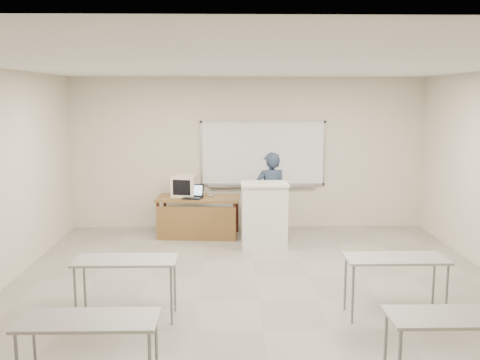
{
  "coord_description": "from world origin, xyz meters",
  "views": [
    {
      "loc": [
        -0.39,
        -6.58,
        2.62
      ],
      "look_at": [
        -0.2,
        2.2,
        1.24
      ],
      "focal_mm": 40.0,
      "sensor_mm": 36.0,
      "label": 1
    }
  ],
  "objects_px": {
    "podium": "(264,215)",
    "laptop": "(193,195)",
    "crt_monitor": "(185,185)",
    "instructor_desk": "(198,208)",
    "keyboard": "(256,183)",
    "whiteboard": "(263,154)",
    "presenter": "(271,195)",
    "mouse": "(211,195)"
  },
  "relations": [
    {
      "from": "instructor_desk",
      "to": "crt_monitor",
      "type": "bearing_deg",
      "value": 141.06
    },
    {
      "from": "crt_monitor",
      "to": "presenter",
      "type": "relative_size",
      "value": 0.3
    },
    {
      "from": "mouse",
      "to": "presenter",
      "type": "relative_size",
      "value": 0.06
    },
    {
      "from": "instructor_desk",
      "to": "keyboard",
      "type": "height_order",
      "value": "keyboard"
    },
    {
      "from": "presenter",
      "to": "whiteboard",
      "type": "bearing_deg",
      "value": -93.07
    },
    {
      "from": "podium",
      "to": "presenter",
      "type": "bearing_deg",
      "value": 74.54
    },
    {
      "from": "keyboard",
      "to": "presenter",
      "type": "xyz_separation_m",
      "value": [
        0.31,
        0.74,
        -0.35
      ]
    },
    {
      "from": "podium",
      "to": "crt_monitor",
      "type": "height_order",
      "value": "crt_monitor"
    },
    {
      "from": "crt_monitor",
      "to": "laptop",
      "type": "xyz_separation_m",
      "value": [
        0.15,
        -0.25,
        -0.14
      ]
    },
    {
      "from": "crt_monitor",
      "to": "mouse",
      "type": "relative_size",
      "value": 5.13
    },
    {
      "from": "instructor_desk",
      "to": "laptop",
      "type": "xyz_separation_m",
      "value": [
        -0.1,
        -0.01,
        0.25
      ]
    },
    {
      "from": "instructor_desk",
      "to": "keyboard",
      "type": "relative_size",
      "value": 3.62
    },
    {
      "from": "crt_monitor",
      "to": "laptop",
      "type": "distance_m",
      "value": 0.32
    },
    {
      "from": "laptop",
      "to": "mouse",
      "type": "xyz_separation_m",
      "value": [
        0.33,
        0.17,
        -0.04
      ]
    },
    {
      "from": "instructor_desk",
      "to": "mouse",
      "type": "height_order",
      "value": "mouse"
    },
    {
      "from": "crt_monitor",
      "to": "keyboard",
      "type": "height_order",
      "value": "keyboard"
    },
    {
      "from": "whiteboard",
      "to": "laptop",
      "type": "height_order",
      "value": "whiteboard"
    },
    {
      "from": "keyboard",
      "to": "mouse",
      "type": "bearing_deg",
      "value": 147.77
    },
    {
      "from": "presenter",
      "to": "laptop",
      "type": "bearing_deg",
      "value": -11.58
    },
    {
      "from": "mouse",
      "to": "presenter",
      "type": "distance_m",
      "value": 1.14
    },
    {
      "from": "keyboard",
      "to": "laptop",
      "type": "bearing_deg",
      "value": 163.01
    },
    {
      "from": "instructor_desk",
      "to": "crt_monitor",
      "type": "height_order",
      "value": "crt_monitor"
    },
    {
      "from": "presenter",
      "to": "instructor_desk",
      "type": "bearing_deg",
      "value": -12.25
    },
    {
      "from": "podium",
      "to": "keyboard",
      "type": "relative_size",
      "value": 2.7
    },
    {
      "from": "instructor_desk",
      "to": "presenter",
      "type": "height_order",
      "value": "presenter"
    },
    {
      "from": "whiteboard",
      "to": "crt_monitor",
      "type": "bearing_deg",
      "value": -160.17
    },
    {
      "from": "whiteboard",
      "to": "keyboard",
      "type": "bearing_deg",
      "value": -97.77
    },
    {
      "from": "mouse",
      "to": "presenter",
      "type": "xyz_separation_m",
      "value": [
        1.12,
        -0.23,
        0.04
      ]
    },
    {
      "from": "whiteboard",
      "to": "podium",
      "type": "bearing_deg",
      "value": -92.6
    },
    {
      "from": "laptop",
      "to": "instructor_desk",
      "type": "bearing_deg",
      "value": 22.53
    },
    {
      "from": "whiteboard",
      "to": "podium",
      "type": "xyz_separation_m",
      "value": [
        -0.07,
        -1.47,
        -0.91
      ]
    },
    {
      "from": "keyboard",
      "to": "instructor_desk",
      "type": "bearing_deg",
      "value": 160.09
    },
    {
      "from": "whiteboard",
      "to": "crt_monitor",
      "type": "height_order",
      "value": "whiteboard"
    },
    {
      "from": "podium",
      "to": "crt_monitor",
      "type": "bearing_deg",
      "value": 146.29
    },
    {
      "from": "instructor_desk",
      "to": "presenter",
      "type": "relative_size",
      "value": 0.95
    },
    {
      "from": "laptop",
      "to": "mouse",
      "type": "distance_m",
      "value": 0.38
    },
    {
      "from": "instructor_desk",
      "to": "keyboard",
      "type": "xyz_separation_m",
      "value": [
        1.04,
        -0.81,
        0.6
      ]
    },
    {
      "from": "crt_monitor",
      "to": "keyboard",
      "type": "distance_m",
      "value": 1.67
    },
    {
      "from": "whiteboard",
      "to": "laptop",
      "type": "relative_size",
      "value": 7.39
    },
    {
      "from": "crt_monitor",
      "to": "instructor_desk",
      "type": "bearing_deg",
      "value": -32.03
    },
    {
      "from": "podium",
      "to": "laptop",
      "type": "height_order",
      "value": "podium"
    },
    {
      "from": "laptop",
      "to": "presenter",
      "type": "distance_m",
      "value": 1.45
    }
  ]
}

